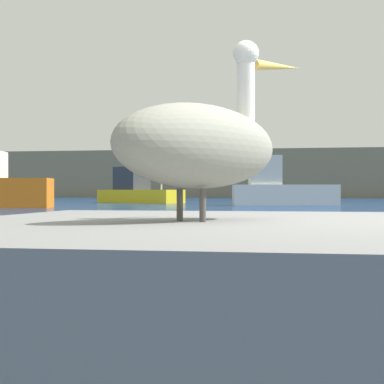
# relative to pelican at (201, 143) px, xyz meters

# --- Properties ---
(hillside_backdrop) EXTENTS (140.00, 10.99, 5.75)m
(hillside_backdrop) POSITION_rel_pelican_xyz_m (1.02, 78.20, 1.77)
(hillside_backdrop) COLOR #7F755B
(hillside_backdrop) RESTS_ON ground
(pier_dock) EXTENTS (2.44, 2.95, 0.74)m
(pier_dock) POSITION_rel_pelican_xyz_m (-0.01, -0.01, -0.73)
(pier_dock) COLOR gray
(pier_dock) RESTS_ON ground
(pelican) EXTENTS (0.93, 1.22, 0.90)m
(pelican) POSITION_rel_pelican_xyz_m (0.00, 0.00, 0.00)
(pelican) COLOR gray
(pelican) RESTS_ON pier_dock
(fishing_boat_yellow) EXTENTS (6.59, 4.63, 5.05)m
(fishing_boat_yellow) POSITION_rel_pelican_xyz_m (-11.53, 40.95, -0.23)
(fishing_boat_yellow) COLOR yellow
(fishing_boat_yellow) RESTS_ON ground
(fishing_boat_white) EXTENTS (6.22, 3.06, 3.90)m
(fishing_boat_white) POSITION_rel_pelican_xyz_m (-1.33, 34.55, -0.13)
(fishing_boat_white) COLOR white
(fishing_boat_white) RESTS_ON ground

